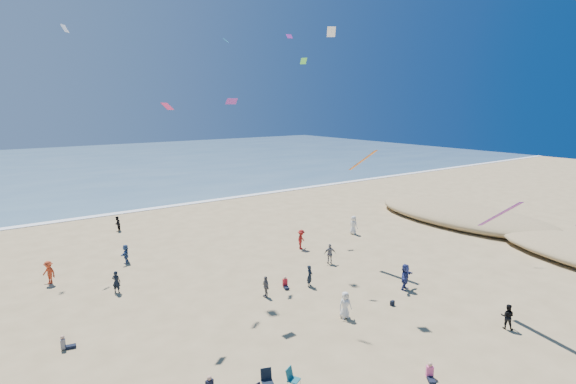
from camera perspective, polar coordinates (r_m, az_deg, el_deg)
ocean at (r=107.05m, az=-29.51°, el=2.57°), size 220.00×100.00×0.06m
surf_line at (r=58.29m, az=-23.63°, el=-2.90°), size 220.00×1.20×0.08m
standing_flyers at (r=33.68m, az=-4.89°, el=-10.38°), size 38.31×36.23×1.92m
seated_group at (r=25.43m, az=-1.23°, el=-19.03°), size 15.66×15.50×0.84m
navy_bag at (r=31.55m, az=13.11°, el=-13.58°), size 0.28×0.18×0.34m
kites_aloft at (r=30.55m, az=4.60°, el=13.40°), size 47.87×44.27×29.87m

